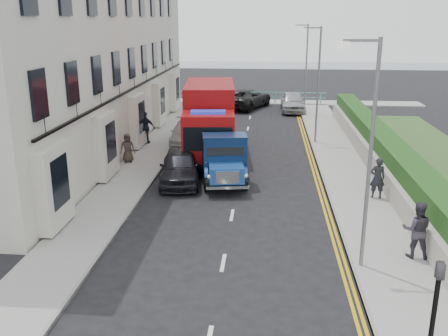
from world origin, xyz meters
TOP-DOWN VIEW (x-y plane):
  - ground at (0.00, 0.00)m, footprint 120.00×120.00m
  - pavement_west at (-5.20, 9.00)m, footprint 2.40×38.00m
  - pavement_east at (5.30, 9.00)m, footprint 2.60×38.00m
  - promenade at (0.00, 29.00)m, footprint 30.00×2.50m
  - sea_plane at (0.00, 60.00)m, footprint 120.00×120.00m
  - terrace_west at (-9.47, 13.00)m, footprint 6.31×30.20m
  - garden_east at (7.21, 9.00)m, footprint 1.45×28.00m
  - seafront_railing at (0.00, 28.20)m, footprint 13.00×0.08m
  - lamp_near at (4.18, -2.00)m, footprint 1.23×0.18m
  - lamp_mid at (4.18, 14.00)m, footprint 1.23×0.18m
  - lamp_far at (4.18, 24.00)m, footprint 1.23×0.18m
  - traffic_signal at (4.60, -7.50)m, footprint 0.16×0.20m
  - bedford_lorry at (-0.62, 5.79)m, footprint 2.66×5.20m
  - red_lorry at (-1.84, 10.40)m, footprint 3.29×7.85m
  - parked_car_front at (-2.72, 5.94)m, footprint 2.35×4.74m
  - parked_car_mid at (-2.60, 10.97)m, footprint 1.95×4.21m
  - parked_car_rear at (-3.60, 13.34)m, footprint 2.23×4.71m
  - seafront_car_left at (-0.50, 26.27)m, footprint 4.76×6.52m
  - seafront_car_right at (3.41, 24.90)m, footprint 1.97×4.76m
  - pedestrian_east_near at (6.00, 4.19)m, footprint 0.66×0.44m
  - pedestrian_east_far at (6.10, -1.26)m, footprint 1.00×0.83m
  - pedestrian_west_near at (-6.00, 12.76)m, footprint 1.17×0.55m
  - pedestrian_west_far at (-6.00, 8.65)m, footprint 0.83×0.62m

SIDE VIEW (x-z plane):
  - ground at x=0.00m, z-range 0.00..0.00m
  - sea_plane at x=0.00m, z-range 0.00..0.00m
  - pavement_west at x=-5.20m, z-range 0.00..0.12m
  - pavement_east at x=5.30m, z-range 0.00..0.12m
  - promenade at x=0.00m, z-range 0.00..0.12m
  - seafront_railing at x=0.00m, z-range 0.03..1.14m
  - parked_car_rear at x=-3.60m, z-range 0.00..1.33m
  - parked_car_mid at x=-2.60m, z-range 0.00..1.33m
  - parked_car_front at x=-2.72m, z-range 0.00..1.55m
  - seafront_car_right at x=3.41m, z-range 0.00..1.61m
  - seafront_car_left at x=-0.50m, z-range 0.00..1.65m
  - pedestrian_west_far at x=-6.00m, z-range 0.12..1.66m
  - garden_east at x=7.21m, z-range 0.02..1.77m
  - pedestrian_east_near at x=6.00m, z-range 0.12..1.89m
  - pedestrian_east_far at x=6.10m, z-range 0.12..1.99m
  - bedford_lorry at x=-0.62m, z-range -0.09..2.27m
  - pedestrian_west_near at x=-6.00m, z-range 0.12..2.06m
  - traffic_signal at x=4.60m, z-range 0.52..3.62m
  - red_lorry at x=-1.84m, z-range 0.13..4.14m
  - lamp_near at x=4.18m, z-range 0.50..7.50m
  - lamp_mid at x=4.18m, z-range 0.50..7.50m
  - lamp_far at x=4.18m, z-range 0.50..7.50m
  - terrace_west at x=-9.47m, z-range 0.04..14.29m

